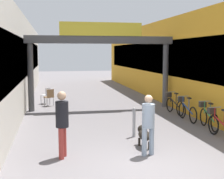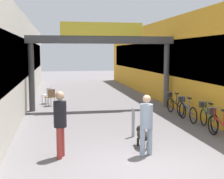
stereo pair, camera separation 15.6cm
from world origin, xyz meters
TOP-DOWN VIEW (x-y plane):
  - ground_plane at (0.00, 0.00)m, footprint 80.00×80.00m
  - storefront_left at (-5.09, 11.00)m, footprint 3.00×26.00m
  - storefront_right at (5.09, 11.00)m, footprint 3.00×26.00m
  - arcade_sign_gateway at (0.00, 7.99)m, footprint 7.40×0.47m
  - pedestrian_with_dog at (0.16, 0.81)m, footprint 0.43×0.43m
  - pedestrian_companion at (-2.13, 1.05)m, footprint 0.43×0.43m
  - dog_on_leash at (0.26, 1.55)m, footprint 0.34×0.81m
  - bicycle_red_nearest at (2.99, 2.04)m, footprint 0.46×1.69m
  - bicycle_green_second at (3.24, 3.32)m, footprint 0.46×1.69m
  - bicycle_blue_third at (3.04, 4.74)m, footprint 0.46×1.69m
  - bicycle_black_farthest at (3.07, 6.18)m, footprint 0.46×1.69m
  - bollard_post_metal at (0.27, 2.69)m, footprint 0.10×0.10m
  - cafe_chair_wood_nearer at (-2.51, 9.27)m, footprint 0.55×0.55m
  - cafe_chair_aluminium_farther at (-2.67, 10.03)m, footprint 0.56×0.56m

SIDE VIEW (x-z plane):
  - ground_plane at x=0.00m, z-range 0.00..0.00m
  - dog_on_leash at x=0.26m, z-range 0.08..0.67m
  - bicycle_red_nearest at x=2.99m, z-range -0.05..0.93m
  - bicycle_green_second at x=3.24m, z-range -0.05..0.93m
  - bicycle_blue_third at x=3.04m, z-range -0.05..0.93m
  - bicycle_black_farthest at x=3.07m, z-range -0.05..0.93m
  - bollard_post_metal at x=0.27m, z-range 0.01..0.99m
  - cafe_chair_wood_nearer at x=-2.51m, z-range 0.10..0.99m
  - cafe_chair_aluminium_farther at x=-2.67m, z-range 0.10..0.99m
  - pedestrian_with_dog at x=0.16m, z-range 0.12..1.78m
  - pedestrian_companion at x=-2.13m, z-range 0.14..1.92m
  - storefront_left at x=-5.09m, z-range 0.00..4.55m
  - storefront_right at x=5.09m, z-range 0.00..4.55m
  - arcade_sign_gateway at x=0.00m, z-range 0.89..5.10m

